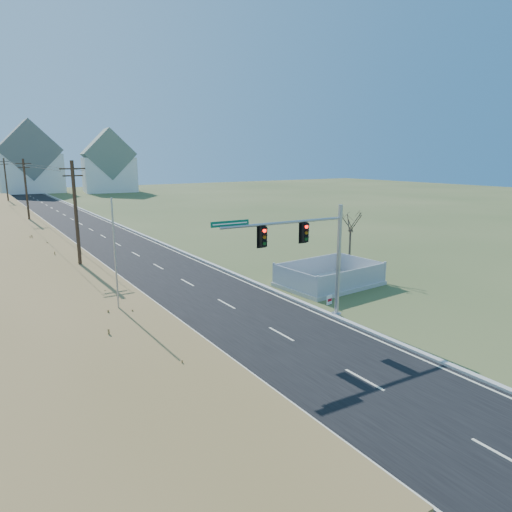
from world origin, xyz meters
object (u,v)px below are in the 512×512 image
Objects in this scene: flagpole at (117,279)px; bare_tree at (351,220)px; traffic_signal_mast at (313,251)px; open_sign at (329,300)px; fence_enclosure at (329,281)px.

bare_tree is at bearing 7.44° from flagpole.
open_sign is (2.87, 1.71, -3.79)m from traffic_signal_mast.
traffic_signal_mast is at bearing -142.74° from fence_enclosure.
bare_tree reaches higher than fence_enclosure.
flagpole is (-12.53, 2.84, 2.55)m from open_sign.
fence_enclosure reaches higher than open_sign.
flagpole is at bearing 178.39° from fence_enclosure.
open_sign is at bearing -141.87° from bare_tree.
fence_enclosure is at bearing -153.32° from bare_tree.
bare_tree is at bearing 27.23° from open_sign.
flagpole is at bearing -172.56° from bare_tree.
open_sign is at bearing -135.29° from fence_enclosure.
traffic_signal_mast is 1.15× the size of flagpole.
fence_enclosure is 15.81m from flagpole.
traffic_signal_mast reaches higher than open_sign.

